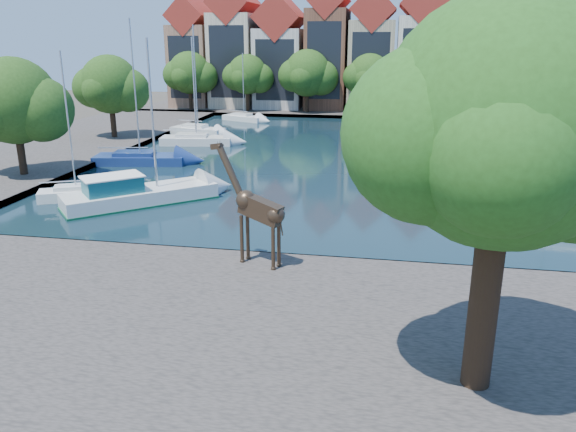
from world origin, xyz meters
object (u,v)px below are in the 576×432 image
giraffe_statue (255,208)px  sailboat_left_a (76,191)px  motorsailer (135,192)px  sailboat_right_a (549,217)px  plane_tree (509,132)px

giraffe_statue → sailboat_left_a: sailboat_left_a is taller
motorsailer → sailboat_right_a: sailboat_right_a is taller
motorsailer → sailboat_left_a: 4.23m
sailboat_right_a → motorsailer: bearing=179.7°
plane_tree → motorsailer: (-17.98, 16.52, -6.84)m
giraffe_statue → sailboat_left_a: (-13.89, 9.33, -2.41)m
giraffe_statue → motorsailer: size_ratio=0.52×
plane_tree → giraffe_statue: plane_tree is taller
sailboat_left_a → giraffe_statue: bearing=-33.9°
plane_tree → sailboat_left_a: (-22.18, 16.94, -7.07)m
sailboat_left_a → sailboat_right_a: 28.07m
plane_tree → sailboat_right_a: (5.89, 16.39, -7.04)m
motorsailer → sailboat_right_a: size_ratio=0.95×
plane_tree → sailboat_left_a: bearing=142.6°
sailboat_left_a → motorsailer: bearing=-5.7°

